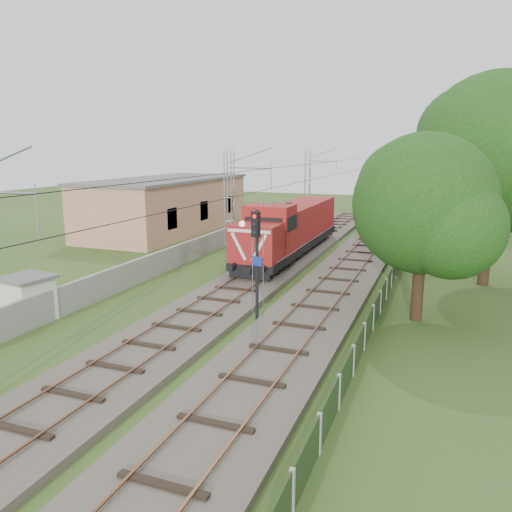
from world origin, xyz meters
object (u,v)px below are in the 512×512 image
at_px(coach_rake, 412,183).
at_px(signal_post, 256,246).
at_px(relay_hut, 28,299).
at_px(locomotive, 291,228).

height_order(coach_rake, signal_post, signal_post).
bearing_deg(relay_hut, coach_rake, 80.14).
xyz_separation_m(locomotive, relay_hut, (-7.40, -17.99, -1.13)).
distance_m(signal_post, relay_hut, 11.08).
bearing_deg(coach_rake, locomotive, -95.35).
height_order(signal_post, relay_hut, signal_post).
bearing_deg(relay_hut, signal_post, 19.74).
relative_size(coach_rake, signal_post, 16.22).
bearing_deg(signal_post, locomotive, 100.85).
bearing_deg(locomotive, relay_hut, -112.36).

